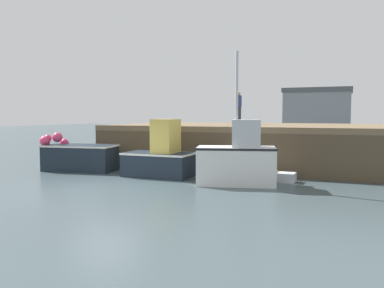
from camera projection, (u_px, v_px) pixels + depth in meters
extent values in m
cube|color=#3D4C51|center=(105.00, 188.00, 13.89)|extent=(120.00, 160.00, 0.10)
cube|color=brown|center=(255.00, 127.00, 20.18)|extent=(13.92, 8.12, 0.25)
cube|color=#4E402E|center=(234.00, 154.00, 16.61)|extent=(13.92, 0.24, 1.79)
cylinder|color=#4E402E|center=(106.00, 148.00, 19.18)|extent=(0.37, 0.37, 1.79)
cylinder|color=#4E402E|center=(235.00, 153.00, 16.72)|extent=(0.37, 0.37, 1.79)
cylinder|color=#4E402E|center=(205.00, 140.00, 25.35)|extent=(0.37, 0.37, 1.79)
cylinder|color=#4E402E|center=(343.00, 144.00, 22.23)|extent=(0.37, 0.37, 1.79)
cylinder|color=#4E402E|center=(166.00, 151.00, 17.95)|extent=(6.60, 0.18, 1.61)
cube|color=#19232D|center=(80.00, 158.00, 17.83)|extent=(3.36, 1.92, 1.19)
cube|color=silver|center=(80.00, 146.00, 17.79)|extent=(3.43, 1.96, 0.08)
sphere|color=#DB3866|center=(48.00, 138.00, 17.89)|extent=(0.33, 0.33, 0.33)
sphere|color=#DB3866|center=(64.00, 143.00, 18.45)|extent=(0.40, 0.40, 0.40)
sphere|color=#DB3866|center=(45.00, 141.00, 17.82)|extent=(0.47, 0.47, 0.47)
sphere|color=#DB3866|center=(57.00, 137.00, 17.87)|extent=(0.45, 0.45, 0.45)
cube|color=#19232D|center=(158.00, 165.00, 16.12)|extent=(2.75, 1.47, 1.00)
cube|color=silver|center=(158.00, 154.00, 16.09)|extent=(2.81, 1.50, 0.08)
cube|color=gold|center=(166.00, 136.00, 15.91)|extent=(0.85, 1.17, 1.37)
cube|color=silver|center=(236.00, 166.00, 14.23)|extent=(3.04, 1.95, 1.39)
cube|color=black|center=(236.00, 148.00, 14.18)|extent=(3.10, 1.98, 0.08)
cube|color=#B2B7BC|center=(246.00, 133.00, 14.10)|extent=(1.21, 1.21, 0.99)
cylinder|color=#B7B7BC|center=(237.00, 85.00, 14.01)|extent=(0.11, 0.11, 2.45)
cube|color=silver|center=(276.00, 177.00, 15.01)|extent=(1.50, 0.69, 0.36)
cube|color=#7F6647|center=(276.00, 172.00, 14.99)|extent=(0.12, 0.58, 0.04)
cylinder|color=#2D3342|center=(238.00, 116.00, 21.42)|extent=(0.29, 0.29, 0.92)
cylinder|color=navy|center=(239.00, 101.00, 21.36)|extent=(0.34, 0.34, 0.63)
sphere|color=tan|center=(239.00, 93.00, 21.33)|extent=(0.22, 0.22, 0.22)
cube|color=gray|center=(317.00, 115.00, 46.10)|extent=(7.32, 5.39, 5.09)
cube|color=#494C4F|center=(318.00, 91.00, 45.89)|extent=(7.61, 5.61, 0.50)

